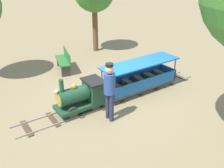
{
  "coord_description": "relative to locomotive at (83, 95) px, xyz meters",
  "views": [
    {
      "loc": [
        -5.39,
        3.91,
        3.77
      ],
      "look_at": [
        0.0,
        0.22,
        0.55
      ],
      "focal_mm": 38.77,
      "sensor_mm": 36.0,
      "label": 1
    }
  ],
  "objects": [
    {
      "name": "passenger_car",
      "position": [
        0.0,
        -2.1,
        -0.06
      ],
      "size": [
        0.82,
        2.7,
        0.97
      ],
      "color": "#3F3F3F",
      "rests_on": "ground_plane"
    },
    {
      "name": "park_bench",
      "position": [
        2.99,
        -0.78,
        -0.07
      ],
      "size": [
        1.36,
        0.71,
        0.82
      ],
      "color": "#2D6B33",
      "rests_on": "ground_plane"
    },
    {
      "name": "conductor_person",
      "position": [
        -0.83,
        -0.36,
        0.47
      ],
      "size": [
        0.3,
        0.3,
        1.62
      ],
      "color": "#282D47",
      "rests_on": "ground_plane"
    },
    {
      "name": "track",
      "position": [
        0.0,
        -1.2,
        -0.47
      ],
      "size": [
        0.76,
        6.4,
        0.04
      ],
      "color": "gray",
      "rests_on": "ground_plane"
    },
    {
      "name": "ground_plane",
      "position": [
        0.0,
        -1.23,
        -0.48
      ],
      "size": [
        60.0,
        60.0,
        0.0
      ],
      "primitive_type": "plane",
      "color": "#8C7A56"
    },
    {
      "name": "locomotive",
      "position": [
        0.0,
        0.0,
        0.0
      ],
      "size": [
        0.72,
        1.44,
        1.08
      ],
      "color": "#1E472D",
      "rests_on": "ground_plane"
    }
  ]
}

